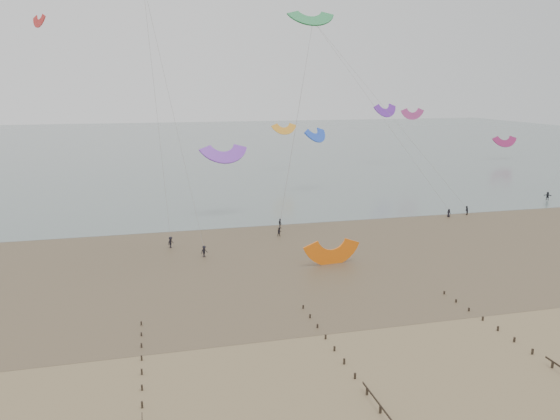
{
  "coord_description": "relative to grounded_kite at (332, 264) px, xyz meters",
  "views": [
    {
      "loc": [
        -12.89,
        -43.9,
        24.87
      ],
      "look_at": [
        5.31,
        28.0,
        8.0
      ],
      "focal_mm": 35.0,
      "sensor_mm": 36.0,
      "label": 1
    }
  ],
  "objects": [
    {
      "name": "grounded_kite",
      "position": [
        0.0,
        0.0,
        0.0
      ],
      "size": [
        7.56,
        6.13,
        3.91
      ],
      "primitive_type": null,
      "rotation": [
        1.54,
        0.0,
        0.09
      ],
      "color": "orange",
      "rests_on": "ground"
    },
    {
      "name": "kitesurfers",
      "position": [
        10.61,
        19.69,
        0.88
      ],
      "size": [
        127.76,
        24.4,
        1.85
      ],
      "color": "black",
      "rests_on": "ground"
    },
    {
      "name": "kites_airborne",
      "position": [
        -26.39,
        61.71,
        21.63
      ],
      "size": [
        238.77,
        126.36,
        44.18
      ],
      "color": "blue",
      "rests_on": "ground"
    },
    {
      "name": "sea_and_shore",
      "position": [
        -16.65,
        7.95,
        0.01
      ],
      "size": [
        500.0,
        665.0,
        0.03
      ],
      "color": "#475654",
      "rests_on": "ground"
    },
    {
      "name": "ground",
      "position": [
        -12.57,
        -26.45,
        0.0
      ],
      "size": [
        500.0,
        500.0,
        0.0
      ],
      "primitive_type": "plane",
      "color": "brown",
      "rests_on": "ground"
    }
  ]
}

